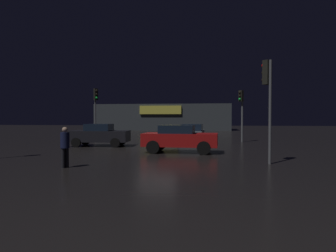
% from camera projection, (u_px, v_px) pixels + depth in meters
% --- Properties ---
extents(ground_plane, '(120.00, 120.00, 0.00)m').
position_uv_depth(ground_plane, '(156.00, 148.00, 19.24)').
color(ground_plane, black).
extents(store_building, '(21.59, 7.81, 4.15)m').
position_uv_depth(store_building, '(164.00, 117.00, 50.27)').
color(store_building, '#33383D').
rests_on(store_building, ground).
extents(traffic_signal_main, '(0.42, 0.42, 4.33)m').
position_uv_depth(traffic_signal_main, '(268.00, 86.00, 12.57)').
color(traffic_signal_main, '#595B60').
rests_on(traffic_signal_main, ground).
extents(traffic_signal_cross_left, '(0.42, 0.42, 4.14)m').
position_uv_depth(traffic_signal_cross_left, '(241.00, 106.00, 24.17)').
color(traffic_signal_cross_left, '#595B60').
rests_on(traffic_signal_cross_left, ground).
extents(traffic_signal_cross_right, '(0.42, 0.42, 4.55)m').
position_uv_depth(traffic_signal_cross_right, '(96.00, 103.00, 26.81)').
color(traffic_signal_cross_right, '#595B60').
rests_on(traffic_signal_cross_right, ground).
extents(car_near, '(4.19, 2.15, 1.53)m').
position_uv_depth(car_near, '(180.00, 138.00, 16.81)').
color(car_near, '#A51414').
rests_on(car_near, ground).
extents(car_far, '(2.04, 3.93, 1.45)m').
position_uv_depth(car_far, '(192.00, 133.00, 23.80)').
color(car_far, slate).
rests_on(car_far, ground).
extents(car_crossing, '(4.07, 2.22, 1.52)m').
position_uv_depth(car_crossing, '(100.00, 135.00, 20.67)').
color(car_crossing, black).
rests_on(car_crossing, ground).
extents(pedestrian, '(0.47, 0.47, 1.57)m').
position_uv_depth(pedestrian, '(65.00, 144.00, 11.60)').
color(pedestrian, black).
rests_on(pedestrian, ground).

